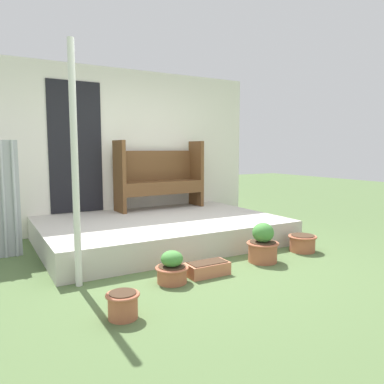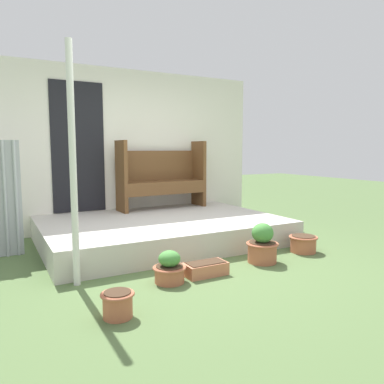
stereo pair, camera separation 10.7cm
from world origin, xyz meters
name	(u,v)px [view 1 (the left image)]	position (x,y,z in m)	size (l,w,h in m)	color
ground_plane	(196,263)	(0.00, 0.00, 0.00)	(24.00, 24.00, 0.00)	#516B3D
porch_slab	(160,230)	(0.07, 1.13, 0.16)	(3.25, 2.26, 0.33)	beige
house_wall	(128,150)	(0.03, 2.29, 1.30)	(4.45, 0.08, 2.60)	white
support_post	(75,166)	(-1.36, -0.07, 1.16)	(0.07, 0.07, 2.31)	white
bench	(159,175)	(0.46, 2.01, 0.89)	(1.50, 0.47, 1.12)	brown
flower_pot_left	(123,304)	(-1.23, -0.96, 0.12)	(0.27, 0.27, 0.21)	#B26042
flower_pot_middle	(172,269)	(-0.54, -0.45, 0.14)	(0.33, 0.33, 0.32)	#B26042
flower_pot_right	(263,245)	(0.69, -0.36, 0.20)	(0.38, 0.38, 0.46)	#B26042
flower_pot_far_right	(302,242)	(1.43, -0.26, 0.12)	(0.36, 0.36, 0.21)	#B26042
planter_box_rect	(207,269)	(-0.12, -0.43, 0.07)	(0.45, 0.23, 0.14)	#C67251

